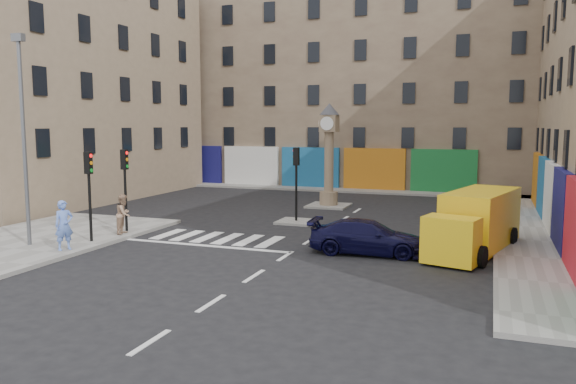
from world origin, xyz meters
The scene contains 16 objects.
ground centered at (0.00, 0.00, 0.00)m, with size 120.00×120.00×0.00m, color black.
sidewalk_right centered at (8.70, 10.00, 0.07)m, with size 2.60×30.00×0.15m, color gray.
sidewalk_far centered at (-4.00, 22.20, 0.07)m, with size 32.00×2.40×0.15m, color gray.
island_near centered at (-2.00, 8.00, 0.06)m, with size 1.80×1.80×0.12m, color gray.
island_far centered at (-2.00, 14.00, 0.06)m, with size 2.40×2.40×0.12m, color gray.
building_far centered at (-4.00, 28.00, 8.50)m, with size 32.00×10.00×17.00m, color #826F56.
building_left centered at (-19.00, 12.00, 7.50)m, with size 8.00×20.00×15.00m, color #8E775D.
traffic_light_left_near centered at (-8.30, 0.20, 2.62)m, with size 0.28×0.22×3.70m.
traffic_light_left_far centered at (-8.30, 2.60, 2.62)m, with size 0.28×0.22×3.70m.
traffic_light_island centered at (-2.00, 8.00, 2.59)m, with size 0.28×0.22×3.70m.
lamp_post centered at (-10.20, -1.20, 4.79)m, with size 0.50×0.25×8.30m.
clock_pillar centered at (-2.00, 14.00, 3.55)m, with size 1.20×1.20×6.10m.
navy_sedan centered at (2.83, 2.50, 0.65)m, with size 1.83×4.51×1.31m, color black.
yellow_van centered at (6.72, 4.37, 1.16)m, with size 3.52×6.70×2.34m.
pedestrian_blue centered at (-8.17, -1.49, 1.11)m, with size 0.70×0.46×1.93m, color #6388E4.
pedestrian_tan centered at (-8.00, 2.02, 1.03)m, with size 0.85×0.67×1.76m, color tan.
Camera 1 is at (7.19, -18.51, 4.97)m, focal length 35.00 mm.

